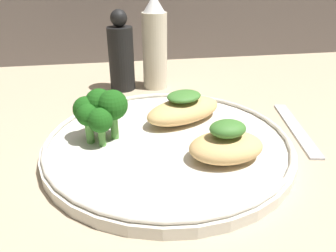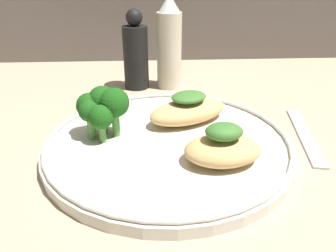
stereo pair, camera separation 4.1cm
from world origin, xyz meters
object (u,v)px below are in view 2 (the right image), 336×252
at_px(sauce_bottle, 169,45).
at_px(pepper_grinder, 136,54).
at_px(plate, 168,143).
at_px(broccoli_bunch, 102,107).

relative_size(sauce_bottle, pepper_grinder, 1.16).
height_order(plate, broccoli_bunch, broccoli_bunch).
height_order(broccoli_bunch, pepper_grinder, pepper_grinder).
relative_size(broccoli_bunch, sauce_bottle, 0.40).
bearing_deg(plate, sauce_bottle, 86.30).
height_order(plate, sauce_bottle, sauce_bottle).
distance_m(plate, pepper_grinder, 0.25).
relative_size(broccoli_bunch, pepper_grinder, 0.47).
bearing_deg(pepper_grinder, plate, -78.92).
bearing_deg(sauce_bottle, pepper_grinder, -180.00).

